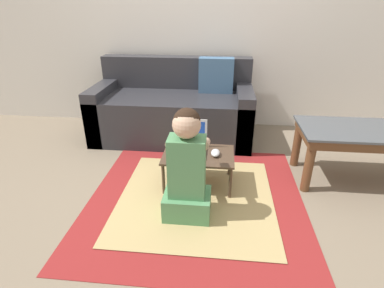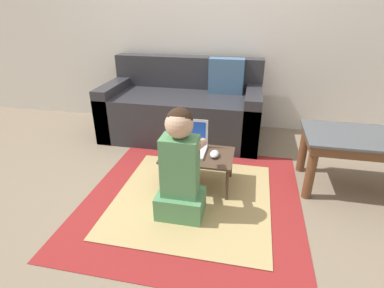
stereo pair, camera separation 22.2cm
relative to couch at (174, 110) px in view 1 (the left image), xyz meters
The scene contains 9 objects.
ground_plane 1.02m from the couch, 76.28° to the right, with size 16.00×16.00×0.00m, color #7F705B.
wall_back 1.08m from the couch, 62.66° to the left, with size 9.00×0.06×2.50m.
area_rug 1.25m from the couch, 73.64° to the right, with size 1.60×1.62×0.01m.
couch is the anchor object (origin of this frame).
coffee_table 1.81m from the couch, 24.92° to the right, with size 1.00×0.52×0.46m.
laptop_desk 1.03m from the couch, 70.56° to the right, with size 0.55×0.38×0.28m.
laptop 0.97m from the couch, 73.55° to the right, with size 0.25×0.23×0.24m.
computer_mouse 1.09m from the couch, 64.16° to the right, with size 0.07×0.12×0.04m.
person_seated 1.39m from the couch, 77.59° to the right, with size 0.32×0.37×0.78m.
Camera 1 is at (0.27, -2.10, 1.36)m, focal length 28.00 mm.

